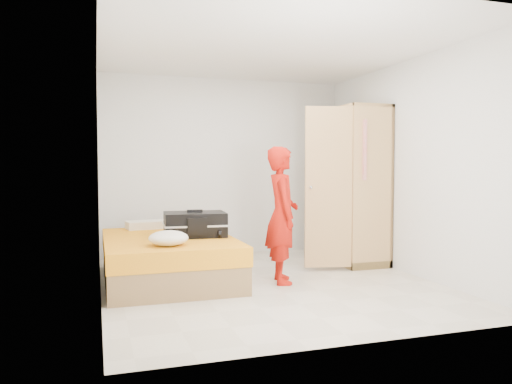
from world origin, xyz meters
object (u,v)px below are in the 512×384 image
object	(u,v)px
bed	(168,258)
round_cushion	(169,238)
wardrobe	(349,189)
suitcase	(195,224)
person	(282,215)

from	to	relation	value
bed	round_cushion	size ratio (longest dim) A/B	4.96
wardrobe	round_cushion	size ratio (longest dim) A/B	5.16
bed	suitcase	world-z (taller)	suitcase
person	suitcase	world-z (taller)	person
suitcase	round_cushion	bearing A→B (deg)	-118.38
wardrobe	suitcase	size ratio (longest dim) A/B	2.79
round_cushion	wardrobe	bearing A→B (deg)	20.68
wardrobe	suitcase	xyz separation A→B (m)	(-2.20, -0.37, -0.36)
person	round_cushion	distance (m)	1.31
wardrobe	person	size ratio (longest dim) A/B	1.37
suitcase	round_cushion	distance (m)	0.72
round_cushion	bed	bearing A→B (deg)	82.64
suitcase	bed	bearing A→B (deg)	177.92
person	round_cushion	bearing A→B (deg)	106.28
wardrobe	suitcase	bearing A→B (deg)	-170.34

